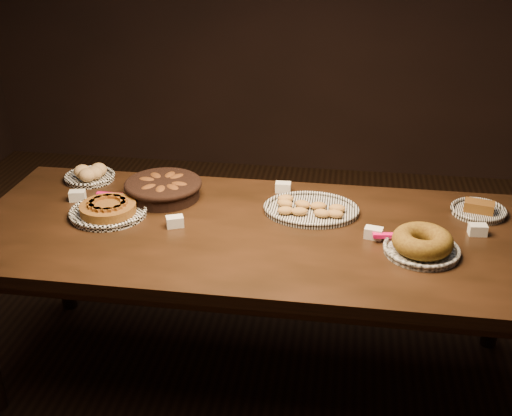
# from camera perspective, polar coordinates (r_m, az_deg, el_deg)

# --- Properties ---
(ground) EXTENTS (5.00, 5.00, 0.00)m
(ground) POSITION_cam_1_polar(r_m,az_deg,el_deg) (3.05, 0.27, -14.42)
(ground) COLOR black
(ground) RESTS_ON ground
(buffet_table) EXTENTS (2.40, 1.00, 0.75)m
(buffet_table) POSITION_cam_1_polar(r_m,az_deg,el_deg) (2.66, 0.30, -3.28)
(buffet_table) COLOR black
(buffet_table) RESTS_ON ground
(apple_tart_plate) EXTENTS (0.33, 0.33, 0.06)m
(apple_tart_plate) POSITION_cam_1_polar(r_m,az_deg,el_deg) (2.81, -13.00, -0.15)
(apple_tart_plate) COLOR white
(apple_tart_plate) RESTS_ON buffet_table
(madeleine_platter) EXTENTS (0.41, 0.33, 0.05)m
(madeleine_platter) POSITION_cam_1_polar(r_m,az_deg,el_deg) (2.76, 4.85, -0.08)
(madeleine_platter) COLOR black
(madeleine_platter) RESTS_ON buffet_table
(bundt_cake_plate) EXTENTS (0.33, 0.29, 0.09)m
(bundt_cake_plate) POSITION_cam_1_polar(r_m,az_deg,el_deg) (2.52, 14.53, -3.12)
(bundt_cake_plate) COLOR black
(bundt_cake_plate) RESTS_ON buffet_table
(croissant_basket) EXTENTS (0.35, 0.35, 0.09)m
(croissant_basket) POSITION_cam_1_polar(r_m,az_deg,el_deg) (2.91, -8.23, 1.83)
(croissant_basket) COLOR black
(croissant_basket) RESTS_ON buffet_table
(bread_roll_plate) EXTENTS (0.24, 0.24, 0.08)m
(bread_roll_plate) POSITION_cam_1_polar(r_m,az_deg,el_deg) (3.17, -14.52, 2.90)
(bread_roll_plate) COLOR white
(bread_roll_plate) RESTS_ON buffet_table
(loaf_plate) EXTENTS (0.24, 0.24, 0.06)m
(loaf_plate) POSITION_cam_1_polar(r_m,az_deg,el_deg) (2.91, 19.18, -0.15)
(loaf_plate) COLOR black
(loaf_plate) RESTS_ON buffet_table
(tent_cards) EXTENTS (1.79, 0.47, 0.04)m
(tent_cards) POSITION_cam_1_polar(r_m,az_deg,el_deg) (2.71, 1.48, -0.39)
(tent_cards) COLOR white
(tent_cards) RESTS_ON buffet_table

